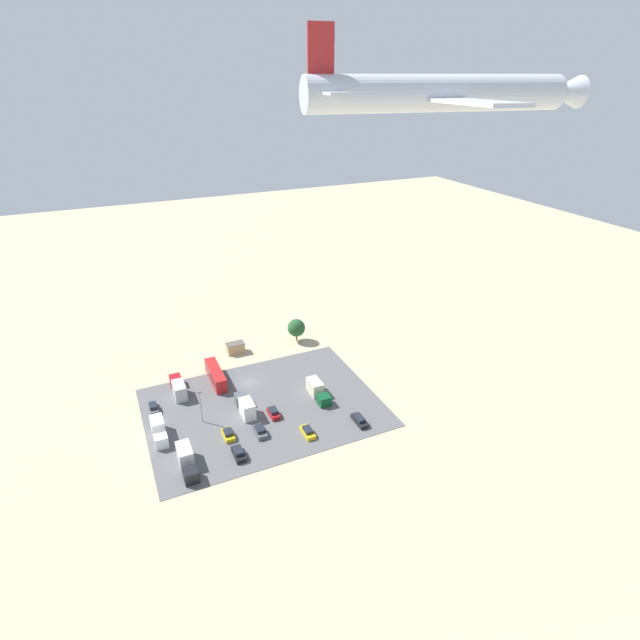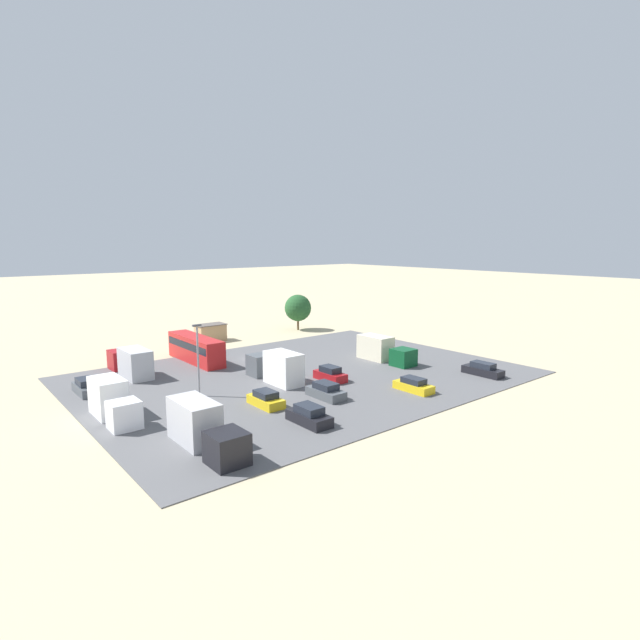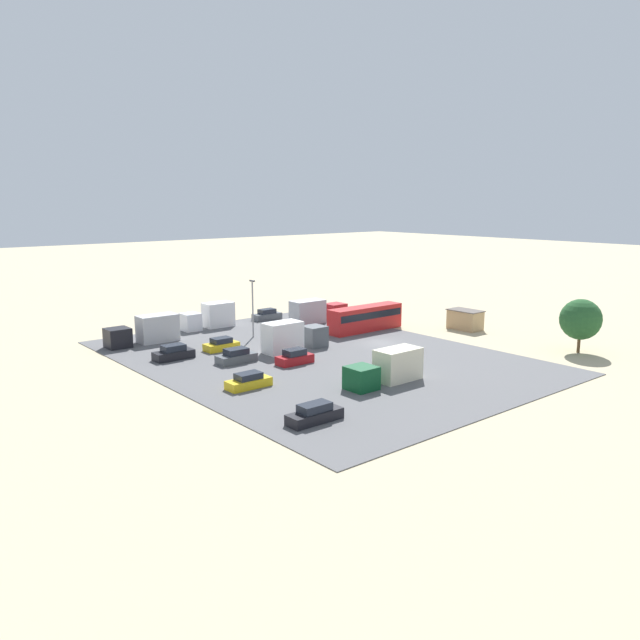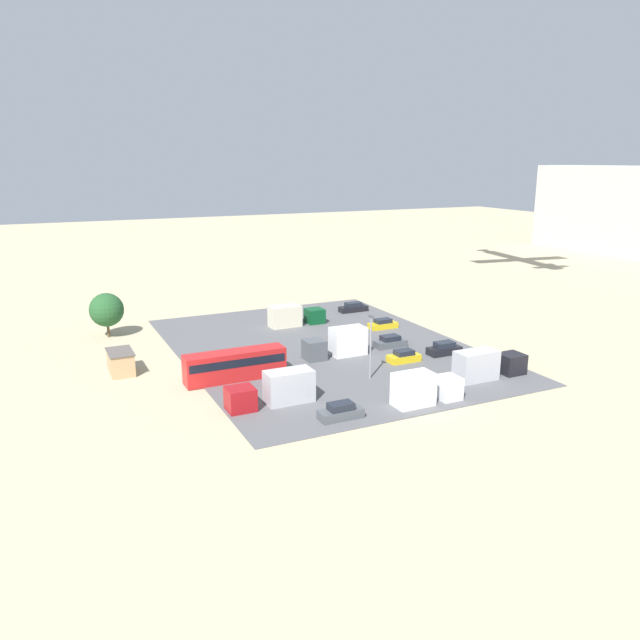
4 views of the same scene
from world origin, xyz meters
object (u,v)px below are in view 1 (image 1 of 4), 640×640
object	(u,v)px
shed_building	(235,348)
airplane	(450,93)
parked_car_2	(308,432)
bus	(216,375)
parked_car_5	(260,431)
parked_car_6	(239,453)
parked_car_4	(359,420)
parked_truck_2	(187,460)
parked_car_3	(228,434)
parked_truck_3	(246,406)
parked_truck_4	(178,388)
parked_car_0	(153,408)
parked_truck_0	(317,390)
parked_truck_1	(159,430)
parked_car_1	(273,413)

from	to	relation	value
shed_building	airplane	distance (m)	89.63
parked_car_2	airplane	bearing A→B (deg)	101.38
bus	parked_car_5	size ratio (longest dim) A/B	2.66
parked_car_6	parked_car_4	bearing A→B (deg)	178.76
parked_truck_2	parked_car_6	bearing A→B (deg)	173.11
parked_car_5	shed_building	bearing A→B (deg)	-97.75
parked_car_3	parked_truck_2	size ratio (longest dim) A/B	0.45
parked_car_5	parked_truck_2	bearing A→B (deg)	12.88
bus	parked_truck_3	distance (m)	14.79
shed_building	parked_truck_4	xyz separation A→B (m)	(16.72, 12.76, 0.24)
parked_car_2	parked_truck_4	world-z (taller)	parked_truck_4
parked_car_4	parked_car_6	distance (m)	25.44
shed_building	parked_truck_4	bearing A→B (deg)	37.34
bus	parked_truck_2	distance (m)	28.45
parked_car_6	parked_truck_2	xyz separation A→B (m)	(9.33, -1.13, 0.86)
parked_car_0	parked_truck_0	distance (m)	35.38
bus	parked_car_0	xyz separation A→B (m)	(14.97, 5.69, -1.13)
bus	parked_car_6	size ratio (longest dim) A/B	2.61
parked_car_4	airplane	bearing A→B (deg)	77.44
shed_building	parked_car_5	xyz separation A→B (m)	(4.60, 33.81, -0.63)
parked_car_0	parked_car_3	world-z (taller)	parked_car_0
bus	airplane	distance (m)	82.72
parked_car_0	parked_truck_2	distance (m)	20.49
bus	parked_car_4	xyz separation A→B (m)	(-23.02, 27.59, -1.15)
parked_car_6	parked_truck_4	distance (m)	26.42
parked_truck_4	parked_car_3	bearing A→B (deg)	-72.47
parked_car_3	parked_truck_2	xyz separation A→B (m)	(9.02, 5.17, 0.92)
parked_car_4	airplane	world-z (taller)	airplane
parked_car_4	parked_truck_2	distance (m)	34.82
parked_car_5	parked_truck_3	bearing A→B (deg)	-86.34
bus	parked_truck_3	bearing A→B (deg)	100.82
shed_building	bus	bearing A→B (deg)	55.19
parked_car_0	parked_truck_3	bearing A→B (deg)	-26.48
parked_car_3	parked_truck_3	bearing A→B (deg)	-131.59
parked_car_2	parked_car_3	world-z (taller)	parked_car_3
airplane	parked_car_2	bearing A→B (deg)	-160.40
shed_building	parked_car_0	xyz separation A→B (m)	(22.85, 17.03, -0.62)
parked_car_0	parked_car_3	bearing A→B (deg)	-50.90
parked_truck_1	airplane	distance (m)	79.02
parked_car_3	parked_car_5	xyz separation A→B (m)	(-6.02, 1.73, 0.04)
shed_building	airplane	xyz separation A→B (m)	(-9.40, 64.67, 61.34)
parked_car_5	parked_car_3	bearing A→B (deg)	-16.04
parked_truck_1	parked_car_5	bearing A→B (deg)	158.02
parked_car_2	parked_car_6	distance (m)	14.32
bus	parked_car_5	xyz separation A→B (m)	(-3.29, 22.47, -1.13)
shed_building	airplane	size ratio (longest dim) A/B	0.14
bus	parked_car_0	bearing A→B (deg)	20.82
parked_car_1	parked_car_0	bearing A→B (deg)	151.72
parked_car_0	parked_car_4	distance (m)	43.84
parked_car_6	parked_truck_0	xyz separation A→B (m)	(-21.51, -11.78, 0.76)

